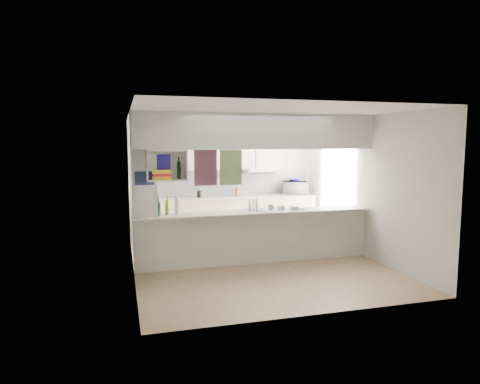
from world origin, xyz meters
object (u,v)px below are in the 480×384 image
object	(u,v)px
dish_rack	(255,206)
wine_bottles	(168,207)
microwave	(296,188)
bowl	(294,180)

from	to	relation	value
dish_rack	wine_bottles	world-z (taller)	wine_bottles
microwave	dish_rack	size ratio (longest dim) A/B	1.18
microwave	bowl	world-z (taller)	bowl
bowl	wine_bottles	distance (m)	3.80
bowl	wine_bottles	world-z (taller)	wine_bottles
bowl	dish_rack	distance (m)	2.65
dish_rack	microwave	bearing A→B (deg)	62.03
bowl	dish_rack	world-z (taller)	bowl
dish_rack	wine_bottles	size ratio (longest dim) A/B	1.23
bowl	wine_bottles	size ratio (longest dim) A/B	0.64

